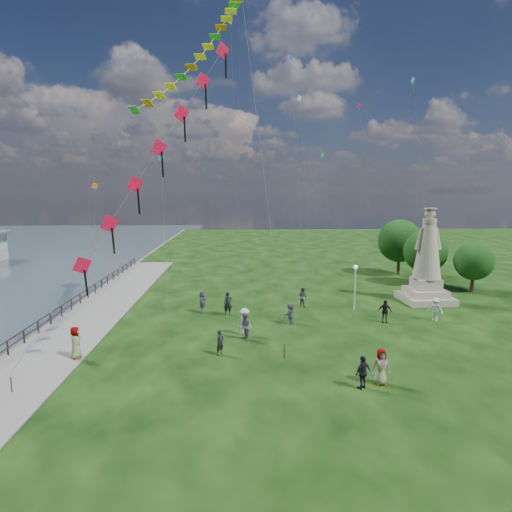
{
  "coord_description": "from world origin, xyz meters",
  "views": [
    {
      "loc": [
        -2.15,
        -21.42,
        10.0
      ],
      "look_at": [
        -1.0,
        8.0,
        5.5
      ],
      "focal_mm": 30.0,
      "sensor_mm": 36.0,
      "label": 1
    }
  ],
  "objects_px": {
    "person_7": "(303,297)",
    "person_10": "(76,344)",
    "person_4": "(381,367)",
    "person_5": "(202,302)",
    "person_9": "(385,311)",
    "person_3": "(363,372)",
    "person_0": "(220,343)",
    "person_6": "(228,304)",
    "person_2": "(245,322)",
    "person_1": "(245,327)",
    "person_8": "(436,309)",
    "lamppost": "(355,278)",
    "statue": "(427,267)",
    "person_11": "(290,313)"
  },
  "relations": [
    {
      "from": "statue",
      "to": "person_8",
      "type": "bearing_deg",
      "value": -108.24
    },
    {
      "from": "person_2",
      "to": "person_8",
      "type": "height_order",
      "value": "person_2"
    },
    {
      "from": "person_0",
      "to": "person_3",
      "type": "distance_m",
      "value": 8.87
    },
    {
      "from": "person_1",
      "to": "person_4",
      "type": "bearing_deg",
      "value": 24.75
    },
    {
      "from": "lamppost",
      "to": "person_10",
      "type": "distance_m",
      "value": 21.92
    },
    {
      "from": "lamppost",
      "to": "person_7",
      "type": "relative_size",
      "value": 2.23
    },
    {
      "from": "person_10",
      "to": "person_4",
      "type": "bearing_deg",
      "value": -110.01
    },
    {
      "from": "person_2",
      "to": "lamppost",
      "type": "bearing_deg",
      "value": -99.83
    },
    {
      "from": "lamppost",
      "to": "person_9",
      "type": "distance_m",
      "value": 4.19
    },
    {
      "from": "statue",
      "to": "person_4",
      "type": "relative_size",
      "value": 4.43
    },
    {
      "from": "person_5",
      "to": "person_6",
      "type": "relative_size",
      "value": 1.0
    },
    {
      "from": "person_4",
      "to": "person_8",
      "type": "distance_m",
      "value": 13.3
    },
    {
      "from": "person_3",
      "to": "person_10",
      "type": "distance_m",
      "value": 16.64
    },
    {
      "from": "person_7",
      "to": "person_9",
      "type": "bearing_deg",
      "value": -176.16
    },
    {
      "from": "person_2",
      "to": "person_6",
      "type": "bearing_deg",
      "value": -27.31
    },
    {
      "from": "person_9",
      "to": "person_3",
      "type": "bearing_deg",
      "value": -107.24
    },
    {
      "from": "person_0",
      "to": "person_6",
      "type": "height_order",
      "value": "person_6"
    },
    {
      "from": "person_1",
      "to": "person_7",
      "type": "relative_size",
      "value": 1.08
    },
    {
      "from": "person_0",
      "to": "person_11",
      "type": "height_order",
      "value": "person_11"
    },
    {
      "from": "person_0",
      "to": "person_1",
      "type": "bearing_deg",
      "value": 11.61
    },
    {
      "from": "person_6",
      "to": "person_2",
      "type": "bearing_deg",
      "value": -82.92
    },
    {
      "from": "person_2",
      "to": "person_3",
      "type": "bearing_deg",
      "value": 172.82
    },
    {
      "from": "person_2",
      "to": "person_7",
      "type": "relative_size",
      "value": 1.1
    },
    {
      "from": "person_6",
      "to": "person_11",
      "type": "relative_size",
      "value": 1.14
    },
    {
      "from": "person_8",
      "to": "person_10",
      "type": "xyz_separation_m",
      "value": [
        -24.97,
        -6.74,
        0.05
      ]
    },
    {
      "from": "person_4",
      "to": "person_9",
      "type": "relative_size",
      "value": 1.08
    },
    {
      "from": "person_3",
      "to": "person_2",
      "type": "bearing_deg",
      "value": -89.24
    },
    {
      "from": "person_1",
      "to": "person_6",
      "type": "height_order",
      "value": "same"
    },
    {
      "from": "person_7",
      "to": "person_10",
      "type": "distance_m",
      "value": 18.98
    },
    {
      "from": "lamppost",
      "to": "person_1",
      "type": "xyz_separation_m",
      "value": [
        -9.34,
        -6.96,
        -1.87
      ]
    },
    {
      "from": "person_1",
      "to": "person_2",
      "type": "relative_size",
      "value": 0.98
    },
    {
      "from": "person_0",
      "to": "person_5",
      "type": "height_order",
      "value": "person_5"
    },
    {
      "from": "statue",
      "to": "person_0",
      "type": "height_order",
      "value": "statue"
    },
    {
      "from": "statue",
      "to": "person_1",
      "type": "bearing_deg",
      "value": -151.51
    },
    {
      "from": "person_8",
      "to": "person_10",
      "type": "height_order",
      "value": "person_10"
    },
    {
      "from": "person_7",
      "to": "person_3",
      "type": "bearing_deg",
      "value": 137.32
    },
    {
      "from": "lamppost",
      "to": "person_9",
      "type": "xyz_separation_m",
      "value": [
        1.41,
        -3.44,
        -1.92
      ]
    },
    {
      "from": "person_0",
      "to": "person_9",
      "type": "xyz_separation_m",
      "value": [
        12.3,
        6.1,
        0.09
      ]
    },
    {
      "from": "statue",
      "to": "person_10",
      "type": "height_order",
      "value": "statue"
    },
    {
      "from": "person_8",
      "to": "person_9",
      "type": "distance_m",
      "value": 4.11
    },
    {
      "from": "person_2",
      "to": "person_6",
      "type": "relative_size",
      "value": 1.02
    },
    {
      "from": "person_1",
      "to": "person_4",
      "type": "height_order",
      "value": "person_4"
    },
    {
      "from": "lamppost",
      "to": "person_7",
      "type": "bearing_deg",
      "value": 161.83
    },
    {
      "from": "person_4",
      "to": "person_5",
      "type": "relative_size",
      "value": 1.02
    },
    {
      "from": "person_3",
      "to": "person_1",
      "type": "bearing_deg",
      "value": -85.42
    },
    {
      "from": "person_3",
      "to": "person_8",
      "type": "height_order",
      "value": "person_8"
    },
    {
      "from": "statue",
      "to": "person_7",
      "type": "distance_m",
      "value": 11.74
    },
    {
      "from": "person_5",
      "to": "person_10",
      "type": "relative_size",
      "value": 0.97
    },
    {
      "from": "person_0",
      "to": "person_3",
      "type": "relative_size",
      "value": 0.91
    },
    {
      "from": "lamppost",
      "to": "person_1",
      "type": "relative_size",
      "value": 2.06
    }
  ]
}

